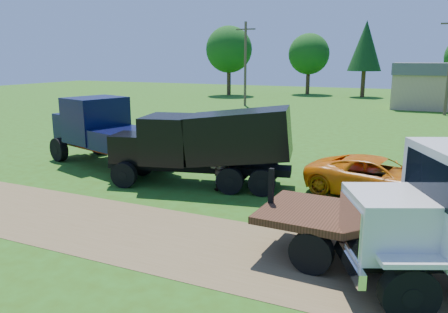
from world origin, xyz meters
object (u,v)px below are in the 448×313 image
at_px(navy_truck, 104,131).
at_px(flatbed_trailer, 437,240).
at_px(black_dump_truck, 206,142).
at_px(orange_pickup, 378,177).

relative_size(navy_truck, flatbed_trailer, 0.88).
relative_size(black_dump_truck, flatbed_trailer, 0.89).
xyz_separation_m(navy_truck, flatbed_trailer, (14.76, -5.82, -0.73)).
height_order(navy_truck, flatbed_trailer, navy_truck).
bearing_deg(black_dump_truck, orange_pickup, -1.41).
xyz_separation_m(black_dump_truck, flatbed_trailer, (8.58, -4.71, -0.87)).
distance_m(navy_truck, orange_pickup, 12.85).
bearing_deg(orange_pickup, black_dump_truck, 110.55).
height_order(black_dump_truck, orange_pickup, black_dump_truck).
distance_m(black_dump_truck, navy_truck, 6.28).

